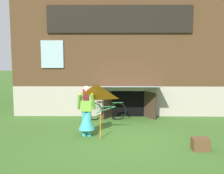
{
  "coord_description": "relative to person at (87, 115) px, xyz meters",
  "views": [
    {
      "loc": [
        -0.15,
        -8.41,
        2.68
      ],
      "look_at": [
        -0.28,
        1.31,
        1.44
      ],
      "focal_mm": 45.32,
      "sensor_mm": 36.0,
      "label": 1
    }
  ],
  "objects": [
    {
      "name": "ground_plane",
      "position": [
        1.06,
        -0.26,
        -0.67
      ],
      "size": [
        60.0,
        60.0,
        0.0
      ],
      "primitive_type": "plane",
      "color": "#386023"
    },
    {
      "name": "log_house",
      "position": [
        1.06,
        5.48,
        2.13
      ],
      "size": [
        8.73,
        6.59,
        5.6
      ],
      "color": "#ADA393",
      "rests_on": "ground_plane"
    },
    {
      "name": "person",
      "position": [
        0.0,
        0.0,
        0.0
      ],
      "size": [
        0.61,
        0.52,
        1.6
      ],
      "rotation": [
        0.0,
        0.0,
        -0.21
      ],
      "color": "teal",
      "rests_on": "ground_plane"
    },
    {
      "name": "kite",
      "position": [
        0.34,
        -0.56,
        0.64
      ],
      "size": [
        0.97,
        0.99,
        1.62
      ],
      "color": "orange",
      "rests_on": "ground_plane"
    },
    {
      "name": "bicycle_green",
      "position": [
        0.53,
        2.11,
        -0.31
      ],
      "size": [
        1.62,
        0.17,
        0.74
      ],
      "rotation": [
        0.0,
        0.0,
        0.08
      ],
      "color": "black",
      "rests_on": "ground_plane"
    },
    {
      "name": "wooden_crate",
      "position": [
        3.22,
        -1.23,
        -0.51
      ],
      "size": [
        0.45,
        0.38,
        0.33
      ],
      "primitive_type": "cube",
      "color": "brown",
      "rests_on": "ground_plane"
    }
  ]
}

